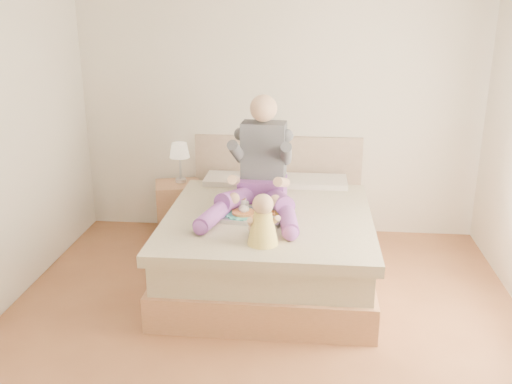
# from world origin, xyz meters

# --- Properties ---
(room) EXTENTS (4.02, 4.22, 2.71)m
(room) POSITION_xyz_m (0.08, 0.01, 1.51)
(room) COLOR brown
(room) RESTS_ON ground
(bed) EXTENTS (1.70, 2.18, 1.00)m
(bed) POSITION_xyz_m (0.00, 1.08, 0.32)
(bed) COLOR #9C6D49
(bed) RESTS_ON ground
(nightstand) EXTENTS (0.53, 0.50, 0.54)m
(nightstand) POSITION_xyz_m (-1.00, 1.85, 0.27)
(nightstand) COLOR #9C6D49
(nightstand) RESTS_ON ground
(lamp) EXTENTS (0.20, 0.20, 0.41)m
(lamp) POSITION_xyz_m (-0.98, 1.90, 0.85)
(lamp) COLOR silver
(lamp) RESTS_ON nightstand
(adult) EXTENTS (0.81, 1.17, 0.96)m
(adult) POSITION_xyz_m (-0.09, 1.12, 0.89)
(adult) COLOR #6D3687
(adult) RESTS_ON bed
(tray) EXTENTS (0.54, 0.45, 0.14)m
(tray) POSITION_xyz_m (-0.11, 0.79, 0.64)
(tray) COLOR silver
(tray) RESTS_ON bed
(baby) EXTENTS (0.26, 0.34, 0.38)m
(baby) POSITION_xyz_m (0.00, 0.28, 0.77)
(baby) COLOR #F4D54D
(baby) RESTS_ON bed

